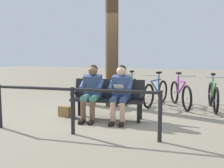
% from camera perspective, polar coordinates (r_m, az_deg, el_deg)
% --- Properties ---
extents(ground_plane, '(40.00, 40.00, 0.00)m').
position_cam_1_polar(ground_plane, '(5.90, -1.30, -7.35)').
color(ground_plane, gray).
extents(bench, '(1.65, 0.68, 0.87)m').
position_cam_1_polar(bench, '(5.68, -0.89, -2.67)').
color(bench, black).
rests_on(bench, ground).
extents(person_reading, '(0.53, 0.80, 1.20)m').
position_cam_1_polar(person_reading, '(5.43, 1.92, -1.42)').
color(person_reading, '#334772').
rests_on(person_reading, ground).
extents(person_companion, '(0.53, 0.80, 1.20)m').
position_cam_1_polar(person_companion, '(5.59, -4.52, -1.21)').
color(person_companion, '#334772').
rests_on(person_companion, ground).
extents(handbag, '(0.31, 0.17, 0.24)m').
position_cam_1_polar(handbag, '(6.01, -10.47, -6.03)').
color(handbag, olive).
rests_on(handbag, ground).
extents(tree_trunk, '(0.35, 0.35, 4.04)m').
position_cam_1_polar(tree_trunk, '(7.00, -0.02, 11.50)').
color(tree_trunk, '#4C3823').
rests_on(tree_trunk, ground).
extents(litter_bin, '(0.34, 0.34, 0.86)m').
position_cam_1_polar(litter_bin, '(7.19, -4.98, -1.36)').
color(litter_bin, slate).
rests_on(litter_bin, ground).
extents(bicycle_purple, '(0.48, 1.68, 0.94)m').
position_cam_1_polar(bicycle_purple, '(7.08, 21.65, -2.50)').
color(bicycle_purple, black).
rests_on(bicycle_purple, ground).
extents(bicycle_green, '(0.77, 1.55, 0.94)m').
position_cam_1_polar(bicycle_green, '(7.17, 14.98, -2.14)').
color(bicycle_green, black).
rests_on(bicycle_green, ground).
extents(bicycle_orange, '(0.52, 1.66, 0.94)m').
position_cam_1_polar(bicycle_orange, '(7.29, 9.82, -1.87)').
color(bicycle_orange, black).
rests_on(bicycle_orange, ground).
extents(bicycle_silver, '(0.48, 1.68, 0.94)m').
position_cam_1_polar(bicycle_silver, '(7.67, 4.10, -1.37)').
color(bicycle_silver, black).
rests_on(bicycle_silver, ground).
extents(railing_fence, '(3.13, 0.37, 0.85)m').
position_cam_1_polar(railing_fence, '(4.59, -8.80, -3.90)').
color(railing_fence, black).
rests_on(railing_fence, ground).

